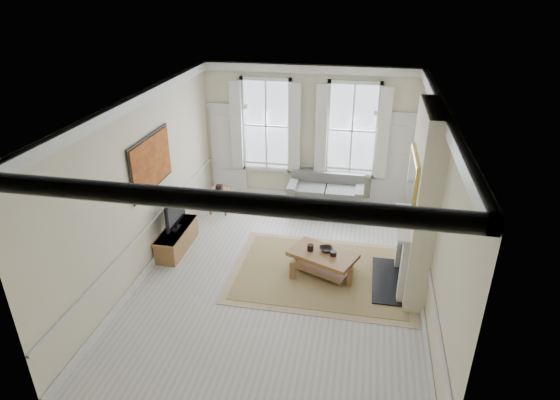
% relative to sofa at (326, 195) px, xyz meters
% --- Properties ---
extents(floor, '(7.20, 7.20, 0.00)m').
position_rel_sofa_xyz_m(floor, '(-0.53, -3.11, -0.36)').
color(floor, '#B7B5AD').
rests_on(floor, ground).
extents(ceiling, '(7.20, 7.20, 0.00)m').
position_rel_sofa_xyz_m(ceiling, '(-0.53, -3.11, 3.04)').
color(ceiling, white).
rests_on(ceiling, back_wall).
extents(back_wall, '(5.20, 0.00, 5.20)m').
position_rel_sofa_xyz_m(back_wall, '(-0.53, 0.49, 1.34)').
color(back_wall, beige).
rests_on(back_wall, floor).
extents(left_wall, '(0.00, 7.20, 7.20)m').
position_rel_sofa_xyz_m(left_wall, '(-3.13, -3.11, 1.34)').
color(left_wall, beige).
rests_on(left_wall, floor).
extents(right_wall, '(0.00, 7.20, 7.20)m').
position_rel_sofa_xyz_m(right_wall, '(2.07, -3.11, 1.34)').
color(right_wall, beige).
rests_on(right_wall, floor).
extents(window_left, '(1.26, 0.20, 2.20)m').
position_rel_sofa_xyz_m(window_left, '(-1.58, 0.44, 1.54)').
color(window_left, '#B2BCC6').
rests_on(window_left, back_wall).
extents(window_right, '(1.26, 0.20, 2.20)m').
position_rel_sofa_xyz_m(window_right, '(0.52, 0.44, 1.54)').
color(window_right, '#B2BCC6').
rests_on(window_right, back_wall).
extents(door_left, '(0.90, 0.08, 2.30)m').
position_rel_sofa_xyz_m(door_left, '(-2.58, 0.45, 0.79)').
color(door_left, silver).
rests_on(door_left, floor).
extents(door_right, '(0.90, 0.08, 2.30)m').
position_rel_sofa_xyz_m(door_right, '(1.52, 0.45, 0.79)').
color(door_right, silver).
rests_on(door_right, floor).
extents(painting, '(0.05, 1.66, 1.06)m').
position_rel_sofa_xyz_m(painting, '(-3.09, -2.81, 1.69)').
color(painting, '#C36D21').
rests_on(painting, left_wall).
extents(chimney_breast, '(0.35, 1.70, 3.38)m').
position_rel_sofa_xyz_m(chimney_breast, '(1.89, -2.91, 1.34)').
color(chimney_breast, beige).
rests_on(chimney_breast, floor).
extents(hearth, '(0.55, 1.50, 0.05)m').
position_rel_sofa_xyz_m(hearth, '(1.47, -2.91, -0.33)').
color(hearth, black).
rests_on(hearth, floor).
extents(fireplace, '(0.21, 1.45, 1.33)m').
position_rel_sofa_xyz_m(fireplace, '(1.67, -2.91, 0.38)').
color(fireplace, silver).
rests_on(fireplace, floor).
extents(mirror, '(0.06, 1.26, 1.06)m').
position_rel_sofa_xyz_m(mirror, '(1.68, -2.91, 1.69)').
color(mirror, gold).
rests_on(mirror, chimney_breast).
extents(sofa, '(1.82, 0.88, 0.85)m').
position_rel_sofa_xyz_m(sofa, '(0.00, 0.00, 0.00)').
color(sofa, slate).
rests_on(sofa, floor).
extents(side_table, '(0.46, 0.46, 0.56)m').
position_rel_sofa_xyz_m(side_table, '(-2.51, -0.68, 0.10)').
color(side_table, brown).
rests_on(side_table, floor).
extents(rug, '(3.50, 2.60, 0.02)m').
position_rel_sofa_xyz_m(rug, '(0.23, -2.86, -0.35)').
color(rug, olive).
rests_on(rug, floor).
extents(coffee_table, '(1.42, 1.15, 0.46)m').
position_rel_sofa_xyz_m(coffee_table, '(0.23, -2.86, 0.03)').
color(coffee_table, brown).
rests_on(coffee_table, rug).
extents(ceramic_pot_a, '(0.12, 0.12, 0.12)m').
position_rel_sofa_xyz_m(ceramic_pot_a, '(-0.02, -2.81, 0.17)').
color(ceramic_pot_a, black).
rests_on(ceramic_pot_a, coffee_table).
extents(ceramic_pot_b, '(0.12, 0.12, 0.09)m').
position_rel_sofa_xyz_m(ceramic_pot_b, '(0.43, -2.91, 0.15)').
color(ceramic_pot_b, black).
rests_on(ceramic_pot_b, coffee_table).
extents(bowl, '(0.32, 0.32, 0.06)m').
position_rel_sofa_xyz_m(bowl, '(0.28, -2.76, 0.14)').
color(bowl, black).
rests_on(bowl, coffee_table).
extents(tv_stand, '(0.44, 1.35, 0.48)m').
position_rel_sofa_xyz_m(tv_stand, '(-2.87, -2.53, -0.12)').
color(tv_stand, brown).
rests_on(tv_stand, floor).
extents(tv, '(0.08, 0.90, 0.68)m').
position_rel_sofa_xyz_m(tv, '(-2.85, -2.53, 0.52)').
color(tv, black).
rests_on(tv, tv_stand).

